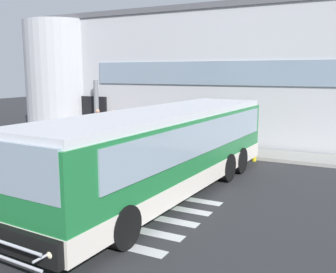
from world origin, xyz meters
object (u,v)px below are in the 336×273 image
(passenger_at_curb_edge, at_px, (131,125))
(passenger_by_doorway, at_px, (113,123))
(passenger_near_column, at_px, (98,122))
(safety_bollard_yellow, at_px, (254,151))
(entry_support_column, at_px, (96,108))
(bus_main_foreground, at_px, (164,153))

(passenger_at_curb_edge, bearing_deg, passenger_by_doorway, 168.88)
(passenger_near_column, distance_m, safety_bollard_yellow, 9.11)
(entry_support_column, bearing_deg, passenger_at_curb_edge, -20.61)
(entry_support_column, bearing_deg, safety_bollard_yellow, -10.35)
(passenger_by_doorway, distance_m, passenger_at_curb_edge, 1.36)
(entry_support_column, distance_m, safety_bollard_yellow, 10.11)
(passenger_at_curb_edge, bearing_deg, passenger_near_column, 174.28)
(entry_support_column, bearing_deg, passenger_near_column, -48.69)
(passenger_at_curb_edge, distance_m, safety_bollard_yellow, 6.83)
(entry_support_column, xyz_separation_m, safety_bollard_yellow, (9.86, -1.80, -1.32))
(entry_support_column, distance_m, bus_main_foreground, 11.47)
(passenger_by_doorway, xyz_separation_m, safety_bollard_yellow, (8.11, -0.90, -0.63))
(passenger_by_doorway, xyz_separation_m, passenger_at_curb_edge, (1.34, -0.26, 0.00))
(bus_main_foreground, bearing_deg, passenger_by_doorway, 134.76)
(passenger_near_column, bearing_deg, entry_support_column, 131.31)
(safety_bollard_yellow, bearing_deg, passenger_by_doorway, 173.65)
(passenger_at_curb_edge, bearing_deg, bus_main_foreground, -50.41)
(entry_support_column, distance_m, passenger_near_column, 1.40)
(safety_bollard_yellow, bearing_deg, bus_main_foreground, -103.03)
(passenger_near_column, bearing_deg, passenger_at_curb_edge, -5.72)
(entry_support_column, relative_size, bus_main_foreground, 0.27)
(entry_support_column, xyz_separation_m, passenger_near_column, (0.82, -0.93, -0.65))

